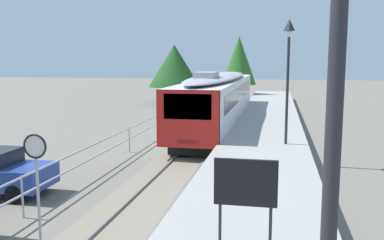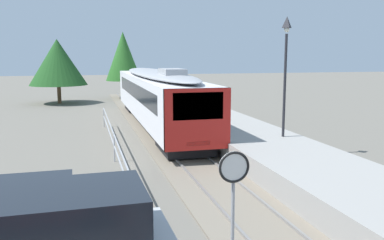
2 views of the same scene
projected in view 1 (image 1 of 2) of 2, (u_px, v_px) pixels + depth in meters
name	position (u px, v px, depth m)	size (l,w,h in m)	color
ground_plane	(142.00, 148.00, 21.97)	(160.00, 160.00, 0.00)	#6B665B
track_rails	(199.00, 150.00, 21.37)	(3.20, 60.00, 0.14)	slate
commuter_train	(219.00, 96.00, 28.11)	(2.82, 20.06, 3.74)	silver
station_platform	(264.00, 145.00, 20.68)	(3.90, 60.00, 0.90)	#999691
platform_lamp_near_end	(337.00, 48.00, 2.94)	(0.34, 0.34, 5.35)	#232328
platform_lamp_mid_platform	(288.00, 58.00, 18.04)	(0.34, 0.34, 5.35)	#232328
platform_notice_board	(246.00, 186.00, 8.01)	(1.20, 0.08, 1.80)	#232328
speed_limit_sign	(36.00, 162.00, 10.18)	(0.61, 0.10, 2.81)	#9EA0A5
carpark_fence	(22.00, 187.00, 12.19)	(0.06, 36.06, 1.25)	#9EA0A5
tree_behind_carpark	(239.00, 61.00, 45.35)	(3.72, 3.72, 7.00)	brown
tree_behind_station_far	(174.00, 66.00, 44.02)	(5.39, 5.39, 6.10)	brown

